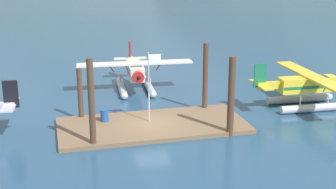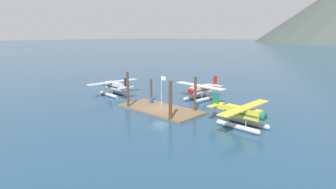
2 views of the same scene
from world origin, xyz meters
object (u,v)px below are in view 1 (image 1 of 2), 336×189
(fuel_drum, at_px, (105,115))
(seaplane_cream_bow_centre, at_px, (135,74))
(seaplane_yellow_stbd_fwd, at_px, (308,89))
(flagpole, at_px, (151,78))

(fuel_drum, xyz_separation_m, seaplane_cream_bow_centre, (3.88, 8.57, 0.84))
(seaplane_cream_bow_centre, height_order, seaplane_yellow_stbd_fwd, same)
(seaplane_yellow_stbd_fwd, bearing_deg, seaplane_cream_bow_centre, 146.11)
(flagpole, bearing_deg, seaplane_yellow_stbd_fwd, 4.03)
(flagpole, xyz_separation_m, fuel_drum, (-3.28, 0.84, -2.80))
(fuel_drum, distance_m, seaplane_cream_bow_centre, 9.45)
(fuel_drum, height_order, seaplane_yellow_stbd_fwd, seaplane_yellow_stbd_fwd)
(fuel_drum, relative_size, seaplane_cream_bow_centre, 0.08)
(fuel_drum, relative_size, seaplane_yellow_stbd_fwd, 0.08)
(seaplane_yellow_stbd_fwd, bearing_deg, fuel_drum, -179.67)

